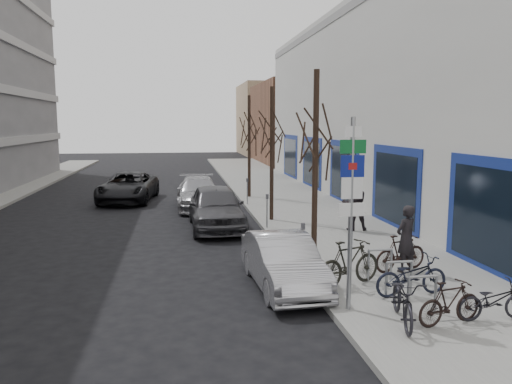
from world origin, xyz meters
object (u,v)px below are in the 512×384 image
object	(u,v)px
highway_sign_pole	(351,202)
bike_near_left	(403,296)
meter_back	(247,188)
parked_car_mid	(216,207)
pedestrian_near	(406,239)
bike_rack	(399,274)
meter_mid	(267,207)
parked_car_back	(199,193)
bike_near_right	(450,302)
bike_mid_inner	(349,263)
lane_car	(128,187)
tree_mid	(272,122)
tree_far	(249,122)
tree_near	(316,122)
bike_far_inner	(401,252)
bike_far_curb	(494,297)
bike_mid_curb	(411,272)
parked_car_front	(283,262)
meter_front	(303,241)
pedestrian_far	(355,203)

from	to	relation	value
highway_sign_pole	bike_near_left	bearing A→B (deg)	-47.50
meter_back	bike_near_left	distance (m)	14.93
parked_car_mid	pedestrian_near	xyz separation A→B (m)	(4.51, -6.91, 0.20)
bike_rack	parked_car_mid	world-z (taller)	parked_car_mid
meter_mid	bike_near_left	xyz separation A→B (m)	(1.05, -9.39, -0.21)
bike_rack	parked_car_mid	size ratio (longest dim) A/B	0.45
parked_car_back	parked_car_mid	bearing A→B (deg)	-84.65
bike_near_right	parked_car_back	world-z (taller)	parked_car_back
bike_near_left	bike_mid_inner	world-z (taller)	bike_mid_inner
lane_car	tree_mid	bearing A→B (deg)	-40.31
tree_far	bike_near_left	size ratio (longest dim) A/B	3.01
tree_near	bike_far_inner	distance (m)	4.17
bike_near_left	bike_far_curb	size ratio (longest dim) A/B	1.19
bike_far_curb	bike_far_inner	size ratio (longest dim) A/B	0.92
pedestrian_near	tree_far	bearing A→B (deg)	-107.34
lane_car	pedestrian_near	world-z (taller)	pedestrian_near
parked_car_mid	meter_back	bearing A→B (deg)	67.35
tree_near	bike_mid_curb	bearing A→B (deg)	-62.83
meter_mid	parked_car_mid	xyz separation A→B (m)	(-1.87, 0.78, -0.07)
tree_near	parked_car_front	world-z (taller)	tree_near
tree_far	pedestrian_near	world-z (taller)	tree_far
parked_car_front	highway_sign_pole	bearing A→B (deg)	-66.79
bike_near_right	lane_car	bearing A→B (deg)	10.96
meter_front	parked_car_mid	world-z (taller)	parked_car_mid
meter_front	parked_car_back	size ratio (longest dim) A/B	0.25
bike_near_right	bike_near_left	bearing A→B (deg)	63.64
bike_near_right	bike_mid_curb	xyz separation A→B (m)	(0.02, 1.69, 0.09)
bike_rack	parked_car_front	distance (m)	2.78
bike_far_curb	lane_car	bearing A→B (deg)	26.84
tree_mid	pedestrian_near	size ratio (longest dim) A/B	3.08
bike_rack	parked_car_front	xyz separation A→B (m)	(-2.40, 1.40, 0.01)
meter_front	bike_near_right	xyz separation A→B (m)	(1.92, -4.10, -0.31)
meter_mid	parked_car_front	distance (m)	6.55
bike_rack	tree_mid	xyz separation A→B (m)	(-1.20, 9.40, 3.44)
bike_far_curb	parked_car_back	bearing A→B (deg)	19.64
tree_mid	pedestrian_far	size ratio (longest dim) A/B	2.78
lane_car	highway_sign_pole	bearing A→B (deg)	-63.39
pedestrian_far	bike_near_right	bearing A→B (deg)	88.38
bike_mid_curb	highway_sign_pole	bearing A→B (deg)	103.43
highway_sign_pole	bike_rack	bearing A→B (deg)	23.59
bike_rack	bike_far_inner	size ratio (longest dim) A/B	1.35
tree_mid	tree_far	size ratio (longest dim) A/B	1.00
tree_near	bike_far_curb	world-z (taller)	tree_near
highway_sign_pole	tree_far	xyz separation A→B (m)	(0.20, 16.51, 1.65)
parked_car_back	tree_far	bearing A→B (deg)	39.93
tree_far	parked_car_back	bearing A→B (deg)	-139.75
tree_mid	meter_back	distance (m)	5.13
bike_near_left	bike_mid_curb	bearing A→B (deg)	73.07
bike_far_curb	pedestrian_far	xyz separation A→B (m)	(0.17, 8.56, 0.52)
parked_car_front	bike_mid_inner	bearing A→B (deg)	-23.03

